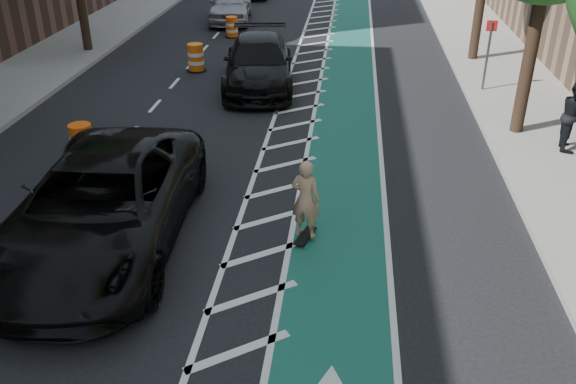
# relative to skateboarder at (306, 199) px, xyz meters

# --- Properties ---
(ground) EXTENTS (120.00, 120.00, 0.00)m
(ground) POSITION_rel_skateboarder_xyz_m (-2.30, -2.04, -0.95)
(ground) COLOR black
(ground) RESTS_ON ground
(bike_lane) EXTENTS (2.00, 90.00, 0.01)m
(bike_lane) POSITION_rel_skateboarder_xyz_m (0.70, 7.96, -0.95)
(bike_lane) COLOR #1B6054
(bike_lane) RESTS_ON ground
(buffer_strip) EXTENTS (1.40, 90.00, 0.01)m
(buffer_strip) POSITION_rel_skateboarder_xyz_m (-0.80, 7.96, -0.95)
(buffer_strip) COLOR silver
(buffer_strip) RESTS_ON ground
(sidewalk_right) EXTENTS (5.00, 90.00, 0.15)m
(sidewalk_right) POSITION_rel_skateboarder_xyz_m (7.20, 7.96, -0.88)
(sidewalk_right) COLOR gray
(sidewalk_right) RESTS_ON ground
(curb_right) EXTENTS (0.12, 90.00, 0.16)m
(curb_right) POSITION_rel_skateboarder_xyz_m (4.75, 7.96, -0.87)
(curb_right) COLOR gray
(curb_right) RESTS_ON ground
(curb_left) EXTENTS (0.12, 90.00, 0.16)m
(curb_left) POSITION_rel_skateboarder_xyz_m (-9.35, 7.96, -0.87)
(curb_left) COLOR gray
(curb_left) RESTS_ON ground
(sign_post) EXTENTS (0.35, 0.08, 2.47)m
(sign_post) POSITION_rel_skateboarder_xyz_m (5.30, 9.96, 0.40)
(sign_post) COLOR #4C4C4C
(sign_post) RESTS_ON ground
(skateboard) EXTENTS (0.45, 0.81, 0.10)m
(skateboard) POSITION_rel_skateboarder_xyz_m (-0.00, 0.00, -0.87)
(skateboard) COLOR black
(skateboard) RESTS_ON ground
(skateboarder) EXTENTS (0.71, 0.58, 1.70)m
(skateboarder) POSITION_rel_skateboarder_xyz_m (0.00, 0.00, 0.00)
(skateboarder) COLOR tan
(skateboarder) RESTS_ON skateboard
(suv_near) EXTENTS (3.44, 6.90, 1.88)m
(suv_near) POSITION_rel_skateboarder_xyz_m (-3.99, -0.60, -0.02)
(suv_near) COLOR black
(suv_near) RESTS_ON ground
(suv_far) EXTENTS (3.01, 5.98, 1.67)m
(suv_far) POSITION_rel_skateboarder_xyz_m (-2.43, 9.98, -0.12)
(suv_far) COLOR black
(suv_far) RESTS_ON ground
(car_silver) EXTENTS (2.44, 5.03, 1.65)m
(car_silver) POSITION_rel_skateboarder_xyz_m (-5.37, 20.25, -0.13)
(car_silver) COLOR #A1A1A6
(car_silver) RESTS_ON ground
(pedestrian) EXTENTS (0.86, 1.02, 1.88)m
(pedestrian) POSITION_rel_skateboarder_xyz_m (6.70, 5.08, 0.14)
(pedestrian) COLOR black
(pedestrian) RESTS_ON sidewalk_right
(barrel_a) EXTENTS (0.74, 0.74, 1.01)m
(barrel_a) POSITION_rel_skateboarder_xyz_m (-6.10, 3.29, -0.48)
(barrel_a) COLOR #FF570D
(barrel_a) RESTS_ON ground
(barrel_b) EXTENTS (0.76, 0.76, 1.03)m
(barrel_b) POSITION_rel_skateboarder_xyz_m (-5.07, 11.57, -0.47)
(barrel_b) COLOR orange
(barrel_b) RESTS_ON ground
(barrel_c) EXTENTS (0.67, 0.67, 0.92)m
(barrel_c) POSITION_rel_skateboarder_xyz_m (-4.70, 16.96, -0.52)
(barrel_c) COLOR #FF550D
(barrel_c) RESTS_ON ground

